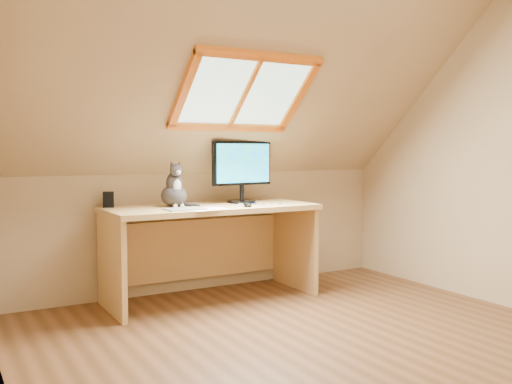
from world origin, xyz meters
TOP-DOWN VIEW (x-y plane):
  - ground at (0.00, 0.00)m, footprint 3.50×3.50m
  - room_shell at (0.00, -0.09)m, footprint 3.52×3.52m
  - desk at (-0.12, 1.45)m, footprint 1.66×0.73m
  - monitor at (0.20, 1.45)m, footprint 0.56×0.23m
  - cat at (-0.41, 1.43)m, footprint 0.20×0.24m
  - desk_speaker at (-0.87, 1.63)m, footprint 0.10×0.10m
  - graphics_tablet at (-0.43, 1.17)m, footprint 0.27×0.20m
  - mouse at (0.08, 1.14)m, footprint 0.08×0.12m
  - papers at (-0.19, 1.12)m, footprint 0.33×0.27m
  - cables at (0.25, 1.26)m, footprint 0.51×0.26m

SIDE VIEW (x-z plane):
  - ground at x=0.00m, z-range 0.00..0.00m
  - desk at x=-0.12m, z-range 0.15..0.91m
  - papers at x=-0.19m, z-range 0.76..0.76m
  - cables at x=0.25m, z-range 0.76..0.76m
  - graphics_tablet at x=-0.43m, z-range 0.76..0.77m
  - mouse at x=0.08m, z-range 0.76..0.79m
  - desk_speaker at x=-0.87m, z-range 0.76..0.88m
  - cat at x=-0.41m, z-range 0.70..1.07m
  - monitor at x=0.20m, z-range 0.79..1.31m
  - room_shell at x=0.00m, z-range 0.23..2.64m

